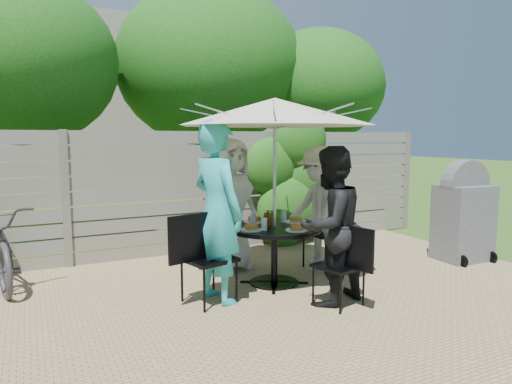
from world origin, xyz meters
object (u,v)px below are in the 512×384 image
plate_front (297,229)px  bbq_grill (463,215)px  coffee_cup (268,218)px  person_right (321,210)px  person_back (230,205)px  patio_table (274,244)px  glass_back (253,218)px  person_left (218,213)px  umbrella (275,112)px  glass_right (284,217)px  plate_left (251,228)px  syrup_jug (268,219)px  plate_back (254,220)px  person_front (330,226)px  chair_right (327,247)px  chair_front (339,282)px  chair_left (208,277)px  glass_left (264,224)px  plate_right (295,220)px  chair_back (224,247)px

plate_front → bbq_grill: bearing=1.8°
coffee_cup → person_right: bearing=-1.5°
person_back → coffee_cup: bearing=-80.7°
patio_table → glass_back: 0.40m
person_left → umbrella: bearing=-90.0°
patio_table → glass_right: glass_right is taller
person_right → plate_left: person_right is taller
syrup_jug → person_back: bearing=100.9°
person_right → plate_back: person_right is taller
person_front → chair_right: person_front is taller
person_front → bbq_grill: person_front is taller
person_left → glass_right: 1.11m
chair_front → glass_right: bearing=-11.6°
person_left → glass_right: person_left is taller
chair_left → glass_left: chair_left is taller
chair_right → glass_left: (-1.16, -0.42, 0.48)m
glass_left → coffee_cup: size_ratio=1.17×
umbrella → chair_left: size_ratio=2.82×
plate_right → bbq_grill: size_ratio=0.18×
person_left → chair_front: (1.05, -0.71, -0.70)m
patio_table → plate_left: bearing=-164.7°
person_right → syrup_jug: person_right is taller
umbrella → chair_back: bearing=105.2°
glass_left → syrup_jug: bearing=53.1°
chair_front → plate_right: (0.09, 1.03, 0.47)m
patio_table → person_right: size_ratio=0.81×
glass_left → person_right: bearing=20.8°
coffee_cup → bbq_grill: bbq_grill is taller
patio_table → glass_back: size_ratio=9.48×
chair_right → plate_front: size_ratio=3.82×
person_left → syrup_jug: (0.73, 0.25, -0.17)m
umbrella → person_front: bearing=-74.7°
person_back → bbq_grill: (3.11, -1.06, -0.22)m
syrup_jug → glass_back: bearing=117.4°
plate_back → coffee_cup: bearing=-39.2°
glass_right → person_back: bearing=125.0°
patio_table → plate_front: bearing=-74.7°
chair_front → chair_right: bearing=-43.0°
patio_table → plate_front: plate_front is taller
chair_left → coffee_cup: (0.97, 0.49, 0.47)m
chair_front → bbq_grill: 2.75m
plate_left → glass_left: bearing=-31.0°
syrup_jug → bbq_grill: 2.98m
syrup_jug → plate_right: bearing=8.5°
plate_left → bbq_grill: size_ratio=0.18×
person_right → plate_left: 1.19m
person_left → plate_back: size_ratio=7.40×
chair_left → plate_right: bearing=0.5°
plate_left → syrup_jug: 0.31m
chair_front → glass_left: (-0.48, 0.76, 0.52)m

